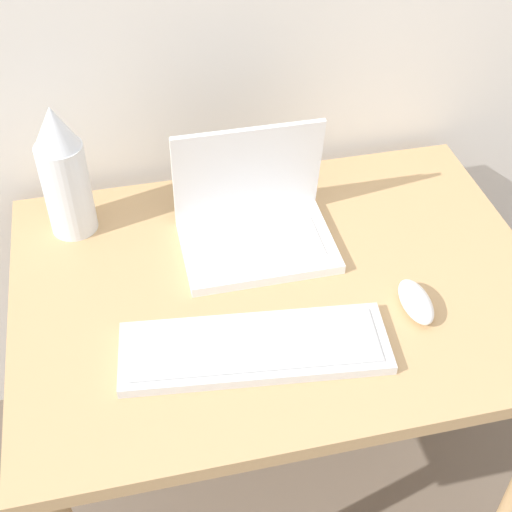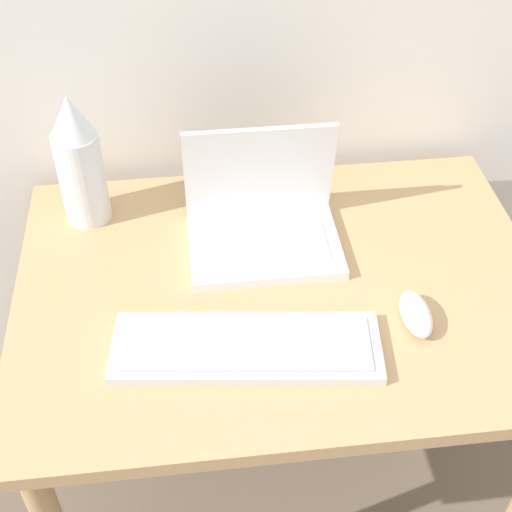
{
  "view_description": "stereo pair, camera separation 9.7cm",
  "coord_description": "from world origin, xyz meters",
  "px_view_note": "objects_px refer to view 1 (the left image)",
  "views": [
    {
      "loc": [
        -0.26,
        -0.57,
        1.65
      ],
      "look_at": [
        -0.05,
        0.33,
        0.8
      ],
      "focal_mm": 50.0,
      "sensor_mm": 36.0,
      "label": 1
    },
    {
      "loc": [
        -0.16,
        -0.59,
        1.65
      ],
      "look_at": [
        -0.05,
        0.33,
        0.8
      ],
      "focal_mm": 50.0,
      "sensor_mm": 36.0,
      "label": 2
    }
  ],
  "objects_px": {
    "keyboard": "(255,348)",
    "vase": "(64,172)",
    "laptop": "(254,219)",
    "mouse": "(416,302)"
  },
  "relations": [
    {
      "from": "vase",
      "to": "keyboard",
      "type": "bearing_deg",
      "value": -54.66
    },
    {
      "from": "laptop",
      "to": "keyboard",
      "type": "distance_m",
      "value": 0.3
    },
    {
      "from": "laptop",
      "to": "keyboard",
      "type": "relative_size",
      "value": 0.62
    },
    {
      "from": "laptop",
      "to": "keyboard",
      "type": "xyz_separation_m",
      "value": [
        -0.06,
        -0.29,
        -0.04
      ]
    },
    {
      "from": "vase",
      "to": "laptop",
      "type": "bearing_deg",
      "value": -18.25
    },
    {
      "from": "laptop",
      "to": "mouse",
      "type": "bearing_deg",
      "value": -46.51
    },
    {
      "from": "laptop",
      "to": "keyboard",
      "type": "bearing_deg",
      "value": -102.37
    },
    {
      "from": "keyboard",
      "to": "mouse",
      "type": "distance_m",
      "value": 0.31
    },
    {
      "from": "keyboard",
      "to": "vase",
      "type": "bearing_deg",
      "value": 125.34
    },
    {
      "from": "laptop",
      "to": "vase",
      "type": "distance_m",
      "value": 0.38
    }
  ]
}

